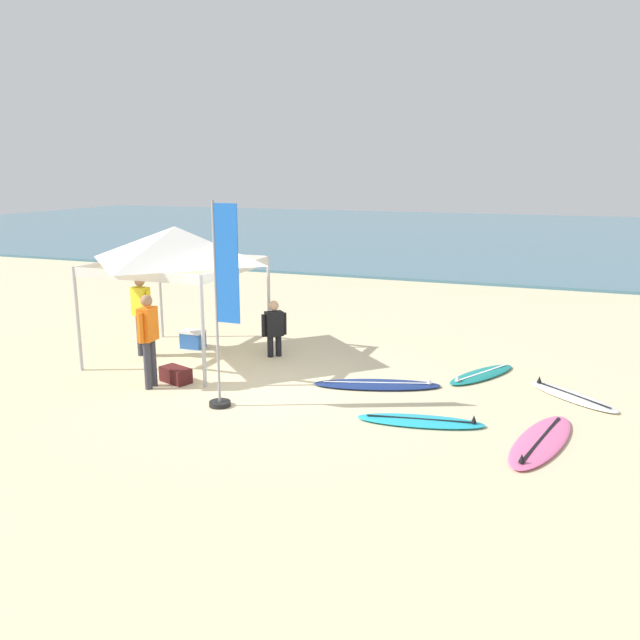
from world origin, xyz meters
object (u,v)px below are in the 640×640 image
person_black (274,326)px  cooler_box (193,339)px  surfboard_teal (481,374)px  canopy_tent (176,244)px  surfboard_cyan (421,421)px  person_orange (148,335)px  gear_bag_near_tent (176,375)px  surfboard_pink (541,441)px  surfboard_navy (378,384)px  banner_flag (223,315)px  surfboard_white (572,396)px  person_yellow (141,310)px

person_black → cooler_box: person_black is taller
surfboard_teal → person_black: 4.32m
canopy_tent → cooler_box: size_ratio=5.80×
surfboard_cyan → person_orange: person_orange is taller
surfboard_teal → cooler_box: 6.25m
surfboard_teal → gear_bag_near_tent: bearing=-155.9°
surfboard_pink → gear_bag_near_tent: gear_bag_near_tent is taller
surfboard_pink → canopy_tent: bearing=165.3°
surfboard_navy → cooler_box: 4.68m
surfboard_teal → person_orange: size_ratio=1.09×
canopy_tent → banner_flag: (2.25, -2.19, -0.81)m
surfboard_navy → banner_flag: 3.21m
surfboard_cyan → person_orange: 5.04m
surfboard_navy → person_orange: person_orange is taller
surfboard_white → banner_flag: banner_flag is taller
surfboard_teal → surfboard_pink: same height
person_yellow → person_black: 2.79m
surfboard_navy → person_black: size_ratio=1.99×
gear_bag_near_tent → person_yellow: bearing=141.8°
surfboard_navy → person_yellow: size_ratio=1.39×
surfboard_teal → banner_flag: (-3.78, -3.18, 1.54)m
surfboard_white → surfboard_navy: (-3.31, -0.58, -0.00)m
surfboard_white → gear_bag_near_tent: gear_bag_near_tent is taller
person_orange → surfboard_teal: bearing=26.7°
surfboard_teal → gear_bag_near_tent: (-5.28, -2.36, 0.10)m
surfboard_white → surfboard_teal: 1.76m
surfboard_navy → surfboard_teal: 2.12m
surfboard_white → surfboard_pink: size_ratio=0.72×
banner_flag → cooler_box: size_ratio=6.80×
surfboard_cyan → surfboard_pink: 1.79m
surfboard_teal → gear_bag_near_tent: size_ratio=3.12×
surfboard_pink → banner_flag: bearing=-176.7°
canopy_tent → person_yellow: canopy_tent is taller
surfboard_white → person_yellow: bearing=-177.2°
surfboard_navy → person_black: bearing=156.5°
person_black → gear_bag_near_tent: person_black is taller
surfboard_white → person_orange: (-7.14, -2.08, 0.95)m
canopy_tent → surfboard_white: bearing=2.2°
surfboard_teal → surfboard_navy: bearing=-143.2°
surfboard_navy → gear_bag_near_tent: 3.74m
canopy_tent → surfboard_navy: size_ratio=1.22×
surfboard_cyan → surfboard_teal: (0.58, 2.74, 0.00)m
surfboard_white → surfboard_cyan: (-2.20, -2.05, -0.00)m
person_yellow → person_black: bearing=20.1°
surfboard_teal → person_black: (-4.27, -0.15, 0.62)m
surfboard_pink → person_orange: person_orange is taller
surfboard_cyan → person_yellow: bearing=165.4°
surfboard_pink → person_black: size_ratio=1.97×
surfboard_navy → surfboard_cyan: same height
canopy_tent → cooler_box: (-0.21, 0.82, -2.19)m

